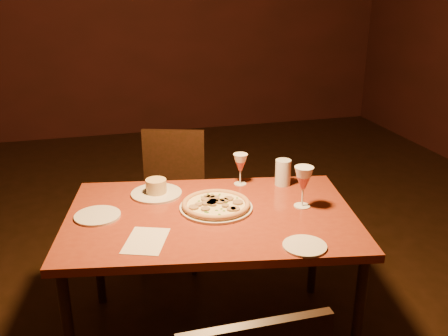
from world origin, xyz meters
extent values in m
plane|color=black|center=(0.00, 0.00, 0.00)|extent=(7.00, 7.00, 0.00)
cube|color=maroon|center=(0.09, -0.21, 0.67)|extent=(1.41, 1.04, 0.04)
cylinder|color=black|center=(-0.42, 0.25, 0.33)|extent=(0.05, 0.05, 0.65)
cylinder|color=black|center=(0.61, -0.66, 0.33)|extent=(0.05, 0.05, 0.65)
cylinder|color=black|center=(0.74, 0.04, 0.33)|extent=(0.05, 0.05, 0.65)
cube|color=black|center=(0.03, 0.59, 0.42)|extent=(0.49, 0.49, 0.04)
cube|color=black|center=(0.09, 0.76, 0.62)|extent=(0.38, 0.15, 0.37)
cylinder|color=black|center=(-0.17, 0.49, 0.20)|extent=(0.03, 0.03, 0.40)
cylinder|color=black|center=(-0.07, 0.79, 0.20)|extent=(0.03, 0.03, 0.40)
cylinder|color=black|center=(0.13, 0.39, 0.20)|extent=(0.03, 0.03, 0.40)
cylinder|color=black|center=(0.23, 0.69, 0.20)|extent=(0.03, 0.03, 0.40)
cylinder|color=silver|center=(0.13, -0.16, 0.69)|extent=(0.33, 0.33, 0.01)
cylinder|color=beige|center=(0.13, -0.16, 0.71)|extent=(0.30, 0.30, 0.01)
torus|color=tan|center=(0.13, -0.16, 0.71)|extent=(0.31, 0.31, 0.02)
cylinder|color=silver|center=(-0.11, 0.07, 0.69)|extent=(0.25, 0.25, 0.01)
cylinder|color=tan|center=(-0.11, 0.07, 0.73)|extent=(0.10, 0.10, 0.07)
cylinder|color=silver|center=(0.53, 0.03, 0.76)|extent=(0.08, 0.08, 0.13)
cylinder|color=silver|center=(-0.40, -0.11, 0.69)|extent=(0.20, 0.20, 0.01)
cylinder|color=silver|center=(0.38, -0.59, 0.69)|extent=(0.17, 0.17, 0.01)
cube|color=beige|center=(-0.22, -0.38, 0.69)|extent=(0.22, 0.27, 0.00)
camera|label=1|loc=(-0.37, -2.17, 1.67)|focal=40.00mm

